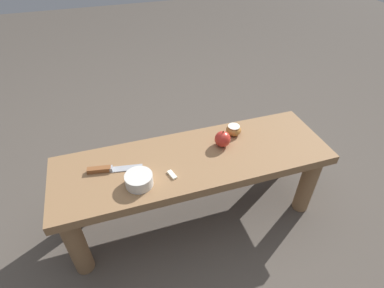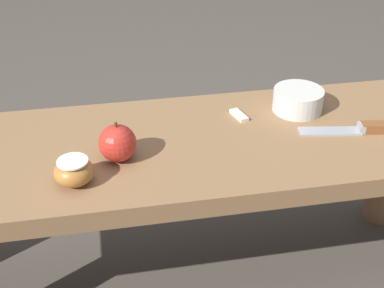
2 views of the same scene
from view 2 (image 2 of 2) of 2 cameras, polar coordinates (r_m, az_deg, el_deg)
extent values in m
plane|color=#4C443D|center=(1.30, -0.10, -14.01)|extent=(8.00, 8.00, 0.00)
cube|color=olive|center=(1.06, -0.12, -0.57)|extent=(1.19, 0.37, 0.04)
cube|color=#9EA0A5|center=(1.12, 14.49, 1.32)|extent=(0.13, 0.05, 0.00)
cube|color=#9EA0A5|center=(1.13, 17.60, 1.64)|extent=(0.02, 0.03, 0.02)
cube|color=brown|center=(1.15, 19.84, 1.68)|extent=(0.10, 0.04, 0.02)
sphere|color=red|center=(0.99, -7.95, 0.09)|extent=(0.07, 0.07, 0.07)
cylinder|color=#4C3319|center=(0.97, -8.12, 1.98)|extent=(0.00, 0.00, 0.01)
ellipsoid|color=#B27233|center=(0.95, -12.48, -2.91)|extent=(0.07, 0.07, 0.05)
cylinder|color=white|center=(0.94, -12.64, -1.82)|extent=(0.05, 0.05, 0.00)
cube|color=white|center=(1.14, 5.04, 3.08)|extent=(0.03, 0.05, 0.01)
cylinder|color=silver|center=(1.17, 11.24, 4.63)|extent=(0.11, 0.11, 0.05)
camera|label=1|loc=(1.85, 5.39, 41.63)|focal=28.00mm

